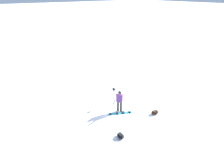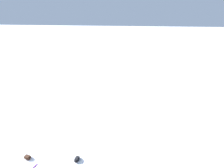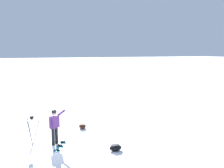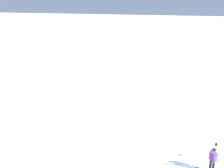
# 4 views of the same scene
# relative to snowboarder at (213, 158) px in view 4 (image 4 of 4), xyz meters

# --- Properties ---
(snowboarder) EXTENTS (0.52, 0.72, 1.63)m
(snowboarder) POSITION_rel_snowboarder_xyz_m (0.00, 0.00, 0.00)
(snowboarder) COLOR black
(snowboarder) RESTS_ON ground_plane
(camera_tripod) EXTENTS (0.58, 0.56, 1.38)m
(camera_tripod) POSITION_rel_snowboarder_xyz_m (-0.22, -0.95, 0.01)
(camera_tripod) COLOR #262628
(camera_tripod) RESTS_ON ground_plane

